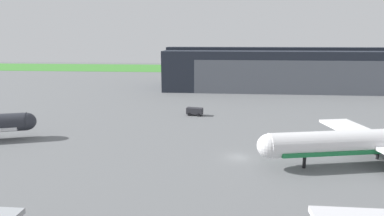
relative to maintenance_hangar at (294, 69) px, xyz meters
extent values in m
plane|color=slate|center=(-27.65, -85.60, -8.33)|extent=(440.00, 440.00, 0.00)
cube|color=#3F8832|center=(-27.65, 88.89, -8.29)|extent=(440.00, 56.00, 0.08)
cube|color=#232833|center=(0.00, 0.09, -0.14)|extent=(109.21, 31.77, 16.38)
cube|color=slate|center=(0.00, -15.94, -1.78)|extent=(83.00, 0.30, 13.11)
cube|color=#232833|center=(0.00, 0.09, 8.65)|extent=(109.21, 7.62, 1.20)
sphere|color=#282B33|center=(-73.15, -77.65, -4.54)|extent=(3.79, 3.79, 3.79)
cylinder|color=white|center=(-3.41, -86.68, -4.10)|extent=(40.00, 12.63, 4.21)
sphere|color=white|center=(-22.96, -90.94, -4.10)|extent=(4.04, 4.04, 4.04)
cube|color=#1E7A42|center=(-3.41, -86.68, -5.25)|extent=(36.88, 11.99, 0.74)
cube|color=white|center=(-4.49, -77.94, -4.62)|extent=(9.50, 16.24, 0.56)
cylinder|color=gray|center=(-5.01, -79.30, -6.08)|extent=(4.40, 3.11, 2.31)
cylinder|color=black|center=(-16.70, -89.58, -7.27)|extent=(0.56, 0.56, 2.13)
cylinder|color=black|center=(-2.31, -84.19, -7.27)|extent=(0.56, 0.56, 2.13)
cube|color=#28282D|center=(-36.95, -53.44, -7.03)|extent=(2.13, 2.32, 1.75)
cube|color=#28282D|center=(-39.18, -53.00, -7.03)|extent=(3.12, 2.52, 1.75)
cylinder|color=black|center=(-37.19, -54.51, -7.91)|extent=(0.89, 0.42, 0.86)
cylinder|color=black|center=(-36.77, -52.36, -7.91)|extent=(0.89, 0.42, 0.86)
cylinder|color=black|center=(-39.87, -53.98, -7.91)|extent=(0.89, 0.42, 0.86)
cylinder|color=black|center=(-39.44, -51.83, -7.91)|extent=(0.89, 0.42, 0.86)
camera|label=1|loc=(-31.17, -143.28, 13.52)|focal=30.55mm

